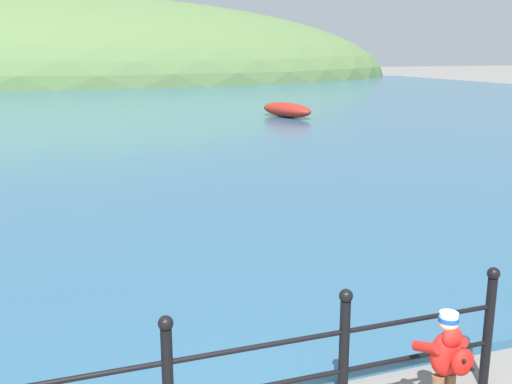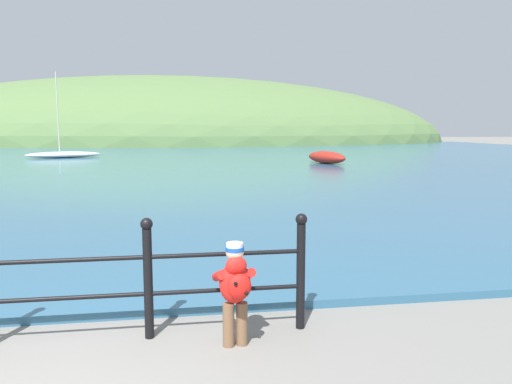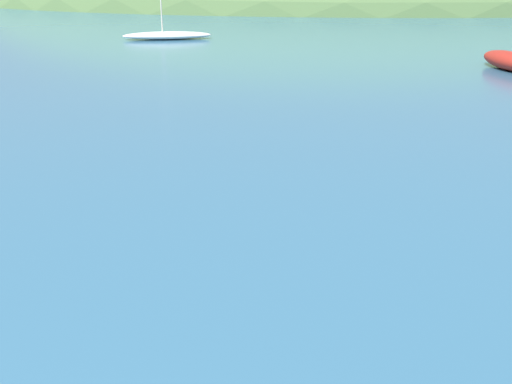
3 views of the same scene
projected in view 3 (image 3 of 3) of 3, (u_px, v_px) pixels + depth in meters
name	position (u px, v px, depth m)	size (l,w,h in m)	color
water	(281.00, 40.00, 31.97)	(80.00, 60.00, 0.10)	#2D5B7A
far_hillside	(315.00, 2.00, 65.79)	(80.32, 44.18, 18.09)	#567542
boat_white_sailboat	(167.00, 35.00, 31.87)	(4.86, 2.64, 5.55)	silver
boat_blue_hull	(509.00, 61.00, 22.55)	(1.94, 3.38, 0.68)	maroon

